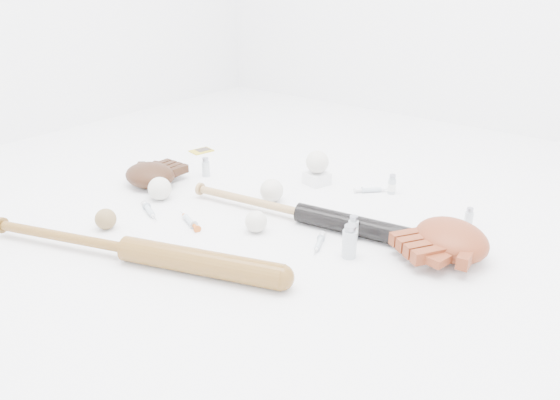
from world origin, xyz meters
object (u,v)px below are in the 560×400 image
Objects in this scene: bat_dark at (301,213)px; bat_wood at (128,249)px; pedestal at (317,178)px; glove_dark at (150,175)px.

bat_dark is 0.90× the size of bat_wood.
bat_wood reaches higher than pedestal.
pedestal is (-0.15, 0.30, -0.01)m from bat_dark.
bat_wood is at bearing -46.15° from glove_dark.
pedestal is at bearing 39.29° from glove_dark.
bat_wood is 0.57m from glove_dark.
glove_dark reaches higher than bat_dark.
glove_dark is at bearing -179.70° from bat_dark.
bat_dark is 0.64m from glove_dark.
bat_wood is 4.05× the size of glove_dark.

